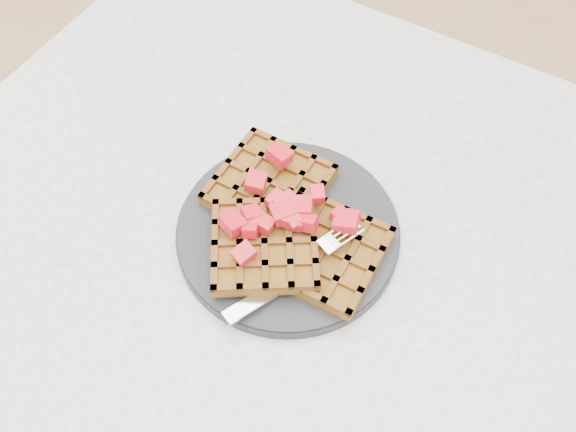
% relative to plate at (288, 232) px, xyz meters
% --- Properties ---
extents(table, '(1.20, 0.80, 0.75)m').
position_rel_plate_xyz_m(table, '(0.15, -0.00, -0.12)').
color(table, silver).
rests_on(table, ground).
extents(plate, '(0.25, 0.25, 0.02)m').
position_rel_plate_xyz_m(plate, '(0.00, 0.00, 0.00)').
color(plate, black).
rests_on(plate, table).
extents(waffles, '(0.21, 0.21, 0.03)m').
position_rel_plate_xyz_m(waffles, '(0.00, -0.00, 0.02)').
color(waffles, brown).
rests_on(waffles, plate).
extents(strawberry_pile, '(0.15, 0.15, 0.02)m').
position_rel_plate_xyz_m(strawberry_pile, '(0.00, -0.00, 0.05)').
color(strawberry_pile, '#A7000F').
rests_on(strawberry_pile, waffles).
extents(fork, '(0.09, 0.18, 0.02)m').
position_rel_plate_xyz_m(fork, '(0.04, -0.04, 0.02)').
color(fork, silver).
rests_on(fork, plate).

